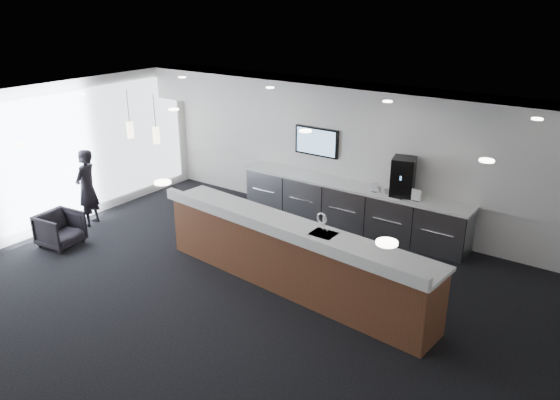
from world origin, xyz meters
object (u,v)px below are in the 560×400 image
Objects in this scene: coffee_machine at (403,177)px; lounge_guest at (87,188)px; armchair at (60,229)px; service_counter at (291,256)px.

coffee_machine is 6.49m from lounge_guest.
coffee_machine reaches higher than armchair.
service_counter is at bearing -118.22° from coffee_machine.
armchair is 1.16m from lounge_guest.
service_counter is 5.00m from lounge_guest.
service_counter is at bearing 72.19° from lounge_guest.
service_counter is 7.05× the size of coffee_machine.
lounge_guest is (-5.68, -3.09, -0.50)m from coffee_machine.
armchair is at bearing -159.34° from service_counter.
armchair is 0.45× the size of lounge_guest.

